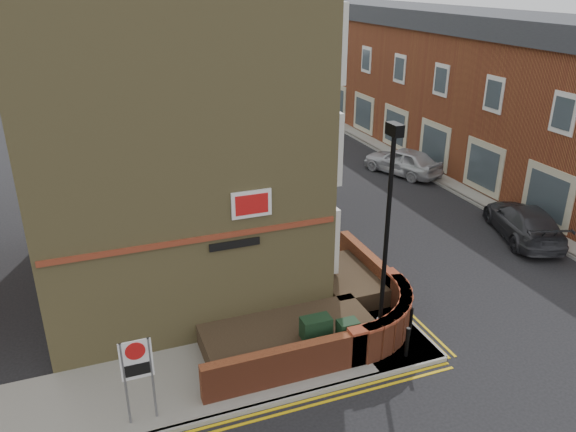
{
  "coord_description": "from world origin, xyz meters",
  "views": [
    {
      "loc": [
        -5.43,
        -10.21,
        9.66
      ],
      "look_at": [
        -0.08,
        4.0,
        3.14
      ],
      "focal_mm": 35.0,
      "sensor_mm": 36.0,
      "label": 1
    }
  ],
  "objects_px": {
    "lamppost": "(386,240)",
    "silver_car_near": "(310,192)",
    "zone_sign": "(137,366)",
    "utility_cabinet_large": "(316,337)"
  },
  "relations": [
    {
      "from": "lamppost",
      "to": "utility_cabinet_large",
      "type": "distance_m",
      "value": 3.24
    },
    {
      "from": "lamppost",
      "to": "zone_sign",
      "type": "relative_size",
      "value": 2.86
    },
    {
      "from": "silver_car_near",
      "to": "lamppost",
      "type": "bearing_deg",
      "value": -92.65
    },
    {
      "from": "zone_sign",
      "to": "silver_car_near",
      "type": "xyz_separation_m",
      "value": [
        8.82,
        11.07,
        -0.97
      ]
    },
    {
      "from": "utility_cabinet_large",
      "to": "silver_car_near",
      "type": "distance_m",
      "value": 11.06
    },
    {
      "from": "zone_sign",
      "to": "silver_car_near",
      "type": "distance_m",
      "value": 14.19
    },
    {
      "from": "zone_sign",
      "to": "silver_car_near",
      "type": "bearing_deg",
      "value": 51.47
    },
    {
      "from": "lamppost",
      "to": "silver_car_near",
      "type": "distance_m",
      "value": 10.93
    },
    {
      "from": "utility_cabinet_large",
      "to": "silver_car_near",
      "type": "relative_size",
      "value": 0.29
    },
    {
      "from": "lamppost",
      "to": "utility_cabinet_large",
      "type": "height_order",
      "value": "lamppost"
    }
  ]
}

